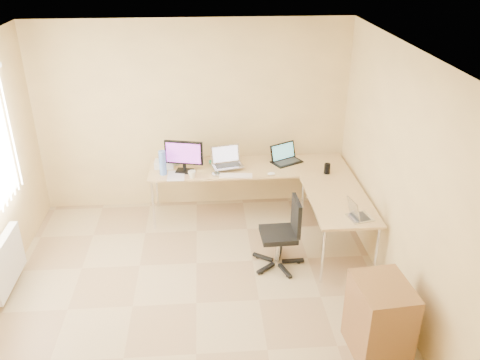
{
  "coord_description": "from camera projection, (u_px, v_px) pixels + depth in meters",
  "views": [
    {
      "loc": [
        0.15,
        -4.21,
        3.54
      ],
      "look_at": [
        0.55,
        1.1,
        0.9
      ],
      "focal_mm": 37.42,
      "sensor_mm": 36.0,
      "label": 1
    }
  ],
  "objects": [
    {
      "name": "desk_fan",
      "position": [
        175.0,
        154.0,
        6.68
      ],
      "size": [
        0.31,
        0.31,
        0.3
      ],
      "primitive_type": "cylinder",
      "rotation": [
        0.0,
        0.0,
        -0.39
      ],
      "color": "white",
      "rests_on": "desk_main"
    },
    {
      "name": "laptop_return",
      "position": [
        361.0,
        210.0,
        5.44
      ],
      "size": [
        0.33,
        0.29,
        0.19
      ],
      "primitive_type": "cube",
      "rotation": [
        0.0,
        0.0,
        1.8
      ],
      "color": "#AAAAAA",
      "rests_on": "desk_return"
    },
    {
      "name": "wall_back",
      "position": [
        193.0,
        117.0,
        6.75
      ],
      "size": [
        4.5,
        0.0,
        4.5
      ],
      "primitive_type": "plane",
      "rotation": [
        1.57,
        0.0,
        0.0
      ],
      "color": "#EAC880",
      "rests_on": "ground"
    },
    {
      "name": "radiator",
      "position": [
        6.0,
        262.0,
        5.38
      ],
      "size": [
        0.09,
        0.8,
        0.55
      ],
      "primitive_type": "cube",
      "color": "white",
      "rests_on": "ground"
    },
    {
      "name": "wall_right",
      "position": [
        406.0,
        188.0,
        4.88
      ],
      "size": [
        0.0,
        4.5,
        4.5
      ],
      "primitive_type": "plane",
      "rotation": [
        1.57,
        0.0,
        -1.57
      ],
      "color": "#EAC880",
      "rests_on": "ground"
    },
    {
      "name": "cd_stack",
      "position": [
        216.0,
        174.0,
        6.44
      ],
      "size": [
        0.14,
        0.14,
        0.03
      ],
      "primitive_type": "cylinder",
      "rotation": [
        0.0,
        0.0,
        -0.43
      ],
      "color": "silver",
      "rests_on": "desk_main"
    },
    {
      "name": "desk_return",
      "position": [
        336.0,
        226.0,
        6.03
      ],
      "size": [
        0.7,
        1.3,
        0.73
      ],
      "primitive_type": "cube",
      "color": "tan",
      "rests_on": "ground"
    },
    {
      "name": "office_chair",
      "position": [
        278.0,
        228.0,
        5.72
      ],
      "size": [
        0.54,
        0.54,
        0.87
      ],
      "primitive_type": "cube",
      "rotation": [
        0.0,
        0.0,
        0.03
      ],
      "color": "black",
      "rests_on": "ground"
    },
    {
      "name": "mouse",
      "position": [
        271.0,
        174.0,
        6.44
      ],
      "size": [
        0.11,
        0.09,
        0.04
      ],
      "primitive_type": "ellipsoid",
      "rotation": [
        0.0,
        0.0,
        0.24
      ],
      "color": "white",
      "rests_on": "desk_main"
    },
    {
      "name": "monitor",
      "position": [
        184.0,
        156.0,
        6.45
      ],
      "size": [
        0.53,
        0.28,
        0.43
      ],
      "primitive_type": "cube",
      "rotation": [
        0.0,
        0.0,
        -0.24
      ],
      "color": "black",
      "rests_on": "desk_main"
    },
    {
      "name": "cabinet",
      "position": [
        379.0,
        321.0,
        4.56
      ],
      "size": [
        0.52,
        0.62,
        0.8
      ],
      "primitive_type": "cube",
      "rotation": [
        0.0,
        0.0,
        0.09
      ],
      "color": "brown",
      "rests_on": "ground"
    },
    {
      "name": "laptop_center",
      "position": [
        227.0,
        157.0,
        6.54
      ],
      "size": [
        0.44,
        0.37,
        0.25
      ],
      "primitive_type": "cube",
      "rotation": [
        0.0,
        0.0,
        0.22
      ],
      "color": "silver",
      "rests_on": "desk_main"
    },
    {
      "name": "water_bottle",
      "position": [
        163.0,
        163.0,
        6.4
      ],
      "size": [
        0.11,
        0.11,
        0.32
      ],
      "primitive_type": "cylinder",
      "rotation": [
        0.0,
        0.0,
        -0.28
      ],
      "color": "#5A84DB",
      "rests_on": "desk_main"
    },
    {
      "name": "desk_main",
      "position": [
        249.0,
        190.0,
        6.86
      ],
      "size": [
        2.65,
        0.7,
        0.73
      ],
      "primitive_type": "cube",
      "color": "tan",
      "rests_on": "ground"
    },
    {
      "name": "laptop_black",
      "position": [
        287.0,
        154.0,
        6.75
      ],
      "size": [
        0.48,
        0.44,
        0.25
      ],
      "primitive_type": "cube",
      "rotation": [
        0.0,
        0.0,
        0.49
      ],
      "color": "black",
      "rests_on": "desk_main"
    },
    {
      "name": "papers",
      "position": [
        176.0,
        176.0,
        6.43
      ],
      "size": [
        0.22,
        0.31,
        0.01
      ],
      "primitive_type": "cube",
      "rotation": [
        0.0,
        0.0,
        -0.01
      ],
      "color": "silver",
      "rests_on": "desk_main"
    },
    {
      "name": "white_box",
      "position": [
        164.0,
        164.0,
        6.65
      ],
      "size": [
        0.25,
        0.19,
        0.09
      ],
      "primitive_type": "cube",
      "rotation": [
        0.0,
        0.0,
        -0.02
      ],
      "color": "silver",
      "rests_on": "desk_main"
    },
    {
      "name": "ceiling",
      "position": [
        184.0,
        58.0,
        4.16
      ],
      "size": [
        4.5,
        4.5,
        0.0
      ],
      "primitive_type": "plane",
      "rotation": [
        3.14,
        0.0,
        0.0
      ],
      "color": "white",
      "rests_on": "ground"
    },
    {
      "name": "black_cup",
      "position": [
        327.0,
        169.0,
        6.47
      ],
      "size": [
        0.09,
        0.09,
        0.13
      ],
      "primitive_type": "cylinder",
      "rotation": [
        0.0,
        0.0,
        0.23
      ],
      "color": "black",
      "rests_on": "desk_main"
    },
    {
      "name": "keyboard",
      "position": [
        236.0,
        176.0,
        6.41
      ],
      "size": [
        0.43,
        0.16,
        0.02
      ],
      "primitive_type": "cube",
      "rotation": [
        0.0,
        0.0,
        -0.1
      ],
      "color": "white",
      "rests_on": "desk_main"
    },
    {
      "name": "floor",
      "position": [
        196.0,
        303.0,
        5.32
      ],
      "size": [
        4.5,
        4.5,
        0.0
      ],
      "primitive_type": "plane",
      "color": "tan",
      "rests_on": "ground"
    },
    {
      "name": "book_stack",
      "position": [
        220.0,
        164.0,
        6.7
      ],
      "size": [
        0.3,
        0.34,
        0.05
      ],
      "primitive_type": "cube",
      "rotation": [
        0.0,
        0.0,
        0.42
      ],
      "color": "#1A785B",
      "rests_on": "desk_main"
    },
    {
      "name": "mug",
      "position": [
        192.0,
        174.0,
        6.36
      ],
      "size": [
        0.12,
        0.12,
        0.09
      ],
      "primitive_type": "imported",
      "rotation": [
        0.0,
        0.0,
        -0.27
      ],
      "color": "white",
      "rests_on": "desk_main"
    }
  ]
}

